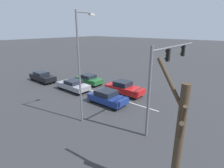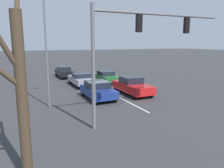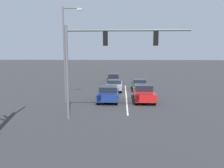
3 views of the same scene
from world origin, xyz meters
name	(u,v)px [view 1 (image 1 of 3)]	position (x,y,z in m)	size (l,w,h in m)	color
ground_plane	(91,90)	(0.00, 0.00, 0.00)	(240.00, 240.00, 0.00)	#333335
lane_stripe_left_divider	(101,93)	(0.00, 1.68, 0.01)	(0.12, 15.36, 0.01)	silver
car_red_leftlane_front	(124,88)	(-1.68, 4.01, 0.78)	(1.90, 4.64, 1.57)	red
car_navy_midlane_front	(107,97)	(1.79, 4.33, 0.75)	(1.94, 4.10, 1.47)	navy
car_darkgreen_leftlane_second	(89,79)	(-1.73, -2.18, 0.72)	(1.79, 4.04, 1.38)	#1E5928
car_gray_midlane_second	(73,85)	(1.43, -1.71, 0.73)	(1.93, 4.55, 1.38)	gray
car_black_midlane_third	(42,77)	(1.83, -8.45, 0.76)	(1.74, 4.67, 1.46)	black
traffic_signal_gantry	(165,67)	(1.85, 10.35, 4.79)	(8.49, 0.37, 6.58)	slate
street_lamp_right_shoulder	(81,63)	(5.70, 5.05, 5.05)	(1.83, 0.24, 8.88)	slate
bare_tree_near	(178,140)	(7.94, 13.69, 3.12)	(1.68, 1.84, 6.48)	#423323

